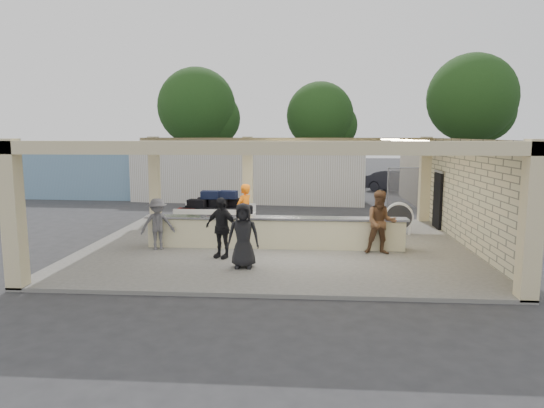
# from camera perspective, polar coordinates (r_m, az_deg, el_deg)

# --- Properties ---
(ground) EXTENTS (120.00, 120.00, 0.00)m
(ground) POSITION_cam_1_polar(r_m,az_deg,el_deg) (15.85, 0.47, -5.08)
(ground) COLOR #2B2B2E
(ground) RESTS_ON ground
(pavilion) EXTENTS (12.01, 10.00, 3.55)m
(pavilion) POSITION_cam_1_polar(r_m,az_deg,el_deg) (16.24, 1.38, 0.08)
(pavilion) COLOR #615F5A
(pavilion) RESTS_ON ground
(baggage_counter) EXTENTS (8.20, 0.58, 0.98)m
(baggage_counter) POSITION_cam_1_polar(r_m,az_deg,el_deg) (15.24, 0.35, -3.36)
(baggage_counter) COLOR beige
(baggage_counter) RESTS_ON pavilion
(luggage_cart) EXTENTS (2.69, 1.70, 1.55)m
(luggage_cart) POSITION_cam_1_polar(r_m,az_deg,el_deg) (17.41, -6.67, -0.76)
(luggage_cart) COLOR white
(luggage_cart) RESTS_ON pavilion
(drum_fan) EXTENTS (1.05, 0.56, 1.11)m
(drum_fan) POSITION_cam_1_polar(r_m,az_deg,el_deg) (17.99, 14.72, -1.49)
(drum_fan) COLOR white
(drum_fan) RESTS_ON pavilion
(baggage_handler) EXTENTS (0.68, 0.78, 1.89)m
(baggage_handler) POSITION_cam_1_polar(r_m,az_deg,el_deg) (16.42, -3.29, -0.91)
(baggage_handler) COLOR orange
(baggage_handler) RESTS_ON pavilion
(passenger_a) EXTENTS (0.93, 0.43, 1.90)m
(passenger_a) POSITION_cam_1_polar(r_m,az_deg,el_deg) (14.72, 12.69, -2.14)
(passenger_a) COLOR brown
(passenger_a) RESTS_ON pavilion
(passenger_b) EXTENTS (1.10, 0.75, 1.76)m
(passenger_b) POSITION_cam_1_polar(r_m,az_deg,el_deg) (14.02, -6.00, -2.78)
(passenger_b) COLOR black
(passenger_b) RESTS_ON pavilion
(passenger_c) EXTENTS (1.09, 0.73, 1.60)m
(passenger_c) POSITION_cam_1_polar(r_m,az_deg,el_deg) (15.36, -13.31, -2.31)
(passenger_c) COLOR #535257
(passenger_c) RESTS_ON pavilion
(passenger_d) EXTENTS (0.86, 0.37, 1.75)m
(passenger_d) POSITION_cam_1_polar(r_m,az_deg,el_deg) (12.94, -3.40, -3.72)
(passenger_d) COLOR black
(passenger_d) RESTS_ON pavilion
(car_white_a) EXTENTS (4.91, 3.59, 1.27)m
(car_white_a) POSITION_cam_1_polar(r_m,az_deg,el_deg) (28.87, 20.94, 1.69)
(car_white_a) COLOR silver
(car_white_a) RESTS_ON ground
(car_white_b) EXTENTS (5.34, 3.14, 1.59)m
(car_white_b) POSITION_cam_1_polar(r_m,az_deg,el_deg) (32.53, 27.03, 2.29)
(car_white_b) COLOR silver
(car_white_b) RESTS_ON ground
(car_dark) EXTENTS (4.14, 3.63, 1.37)m
(car_dark) POSITION_cam_1_polar(r_m,az_deg,el_deg) (31.50, 14.55, 2.56)
(car_dark) COLOR black
(car_dark) RESTS_ON ground
(container_white) EXTENTS (12.65, 3.64, 2.70)m
(container_white) POSITION_cam_1_polar(r_m,az_deg,el_deg) (26.31, -2.87, 3.21)
(container_white) COLOR silver
(container_white) RESTS_ON ground
(container_blue) EXTENTS (10.16, 2.80, 2.62)m
(container_blue) POSITION_cam_1_polar(r_m,az_deg,el_deg) (30.21, -21.65, 3.21)
(container_blue) COLOR #7195B4
(container_blue) RESTS_ON ground
(fence) EXTENTS (12.06, 0.06, 2.03)m
(fence) POSITION_cam_1_polar(r_m,az_deg,el_deg) (26.49, 26.37, 1.75)
(fence) COLOR gray
(fence) RESTS_ON ground
(tree_left) EXTENTS (6.60, 6.30, 9.00)m
(tree_left) POSITION_cam_1_polar(r_m,az_deg,el_deg) (40.54, -8.32, 10.88)
(tree_left) COLOR #382619
(tree_left) RESTS_ON ground
(tree_mid) EXTENTS (6.00, 5.60, 8.00)m
(tree_mid) POSITION_cam_1_polar(r_m,az_deg,el_deg) (41.59, 6.10, 9.99)
(tree_mid) COLOR #382619
(tree_mid) RESTS_ON ground
(tree_right) EXTENTS (7.20, 7.00, 10.00)m
(tree_right) POSITION_cam_1_polar(r_m,az_deg,el_deg) (42.76, 22.78, 11.04)
(tree_right) COLOR #382619
(tree_right) RESTS_ON ground
(adjacent_building) EXTENTS (6.00, 8.00, 3.20)m
(adjacent_building) POSITION_cam_1_polar(r_m,az_deg,el_deg) (26.86, 22.68, 3.22)
(adjacent_building) COLOR #B4A78F
(adjacent_building) RESTS_ON ground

